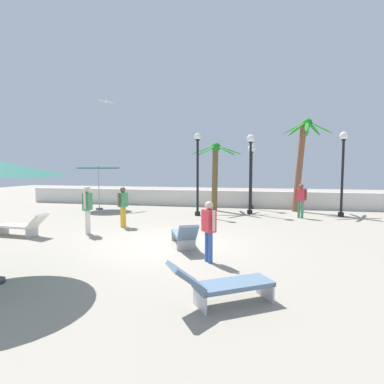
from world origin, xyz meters
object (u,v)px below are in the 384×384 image
(lamp_post_1, at_px, (198,168))
(guest_3, at_px, (209,226))
(lamp_post_0, at_px, (250,162))
(lounge_chair_0, at_px, (221,284))
(palm_tree_0, at_px, (215,166))
(palm_tree_1, at_px, (302,153))
(lounge_chair_2, at_px, (22,225))
(guest_2, at_px, (87,205))
(guest_1, at_px, (301,197))
(lamp_post_3, at_px, (251,165))
(lounge_chair_1, at_px, (184,234))
(patio_umbrella_2, at_px, (98,170))
(lamp_post_2, at_px, (343,162))
(seagull_0, at_px, (106,101))
(guest_0, at_px, (123,203))

(lamp_post_1, xyz_separation_m, guest_3, (1.81, -7.54, -1.45))
(lamp_post_0, relative_size, lounge_chair_0, 2.19)
(palm_tree_0, relative_size, palm_tree_1, 0.75)
(lamp_post_1, bearing_deg, lounge_chair_2, -130.45)
(palm_tree_0, bearing_deg, lounge_chair_0, -81.33)
(guest_2, bearing_deg, guest_1, 34.60)
(palm_tree_1, height_order, guest_1, palm_tree_1)
(lamp_post_3, bearing_deg, palm_tree_0, -149.18)
(lounge_chair_1, bearing_deg, guest_2, 165.01)
(patio_umbrella_2, bearing_deg, guest_3, -47.69)
(lamp_post_3, bearing_deg, guest_2, -123.46)
(palm_tree_0, bearing_deg, lamp_post_1, -105.95)
(lounge_chair_0, bearing_deg, lounge_chair_2, 151.93)
(patio_umbrella_2, height_order, lounge_chair_2, patio_umbrella_2)
(palm_tree_0, distance_m, lounge_chair_0, 12.38)
(patio_umbrella_2, xyz_separation_m, lamp_post_1, (6.00, -1.05, 0.11))
(lamp_post_2, bearing_deg, seagull_0, 172.72)
(patio_umbrella_2, distance_m, palm_tree_0, 6.68)
(guest_1, bearing_deg, lamp_post_2, 24.57)
(lounge_chair_2, bearing_deg, lamp_post_3, 50.36)
(guest_0, relative_size, seagull_0, 1.52)
(lamp_post_2, xyz_separation_m, lounge_chair_2, (-12.08, -7.24, -2.28))
(guest_0, bearing_deg, lounge_chair_1, -39.23)
(patio_umbrella_2, xyz_separation_m, guest_2, (2.99, -6.21, -1.21))
(lamp_post_2, bearing_deg, lounge_chair_1, -129.55)
(patio_umbrella_2, distance_m, guest_0, 6.02)
(lamp_post_3, xyz_separation_m, lounge_chair_2, (-7.63, -9.21, -2.18))
(lamp_post_1, xyz_separation_m, guest_1, (4.97, 0.34, -1.40))
(lamp_post_1, bearing_deg, guest_3, -76.51)
(lamp_post_1, relative_size, guest_0, 2.52)
(palm_tree_0, distance_m, lamp_post_2, 6.45)
(lamp_post_1, relative_size, lounge_chair_0, 2.19)
(lounge_chair_0, distance_m, guest_2, 7.30)
(palm_tree_1, xyz_separation_m, guest_2, (-8.27, -7.87, -2.13))
(lounge_chair_1, bearing_deg, lamp_post_1, 97.64)
(patio_umbrella_2, distance_m, lamp_post_2, 13.01)
(guest_3, bearing_deg, guest_2, 153.84)
(lamp_post_0, relative_size, guest_0, 2.52)
(patio_umbrella_2, distance_m, guest_3, 11.68)
(lamp_post_3, height_order, guest_0, lamp_post_3)
(lamp_post_3, bearing_deg, lounge_chair_2, -129.64)
(lamp_post_0, height_order, guest_3, lamp_post_0)
(patio_umbrella_2, height_order, lamp_post_0, lamp_post_0)
(lamp_post_0, relative_size, lamp_post_2, 0.99)
(palm_tree_1, bearing_deg, guest_0, -140.50)
(lounge_chair_1, relative_size, seagull_0, 1.82)
(guest_1, xyz_separation_m, guest_3, (-3.16, -7.88, -0.05))
(patio_umbrella_2, bearing_deg, lamp_post_0, 0.88)
(patio_umbrella_2, bearing_deg, lamp_post_1, -9.88)
(seagull_0, bearing_deg, guest_1, -13.02)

